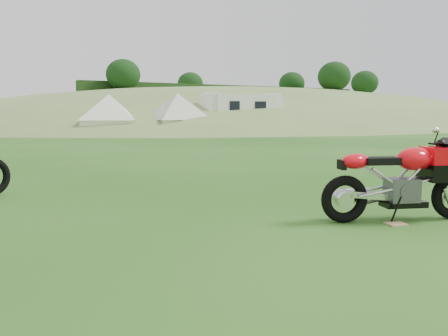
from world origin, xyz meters
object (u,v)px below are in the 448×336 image
sport_motorcycle (401,175)px  caravan (241,113)px  plywood_board (396,224)px  tent_right (178,113)px  tent_mid (109,113)px

sport_motorcycle → caravan: 22.42m
plywood_board → sport_motorcycle: bearing=31.1°
sport_motorcycle → caravan: size_ratio=0.37×
plywood_board → tent_right: 20.65m
tent_mid → caravan: caravan is taller
tent_right → plywood_board: bearing=-105.0°
sport_motorcycle → plywood_board: 0.60m
sport_motorcycle → tent_mid: size_ratio=0.68×
sport_motorcycle → plywood_board: (-0.20, -0.12, -0.55)m
tent_mid → tent_right: (3.54, -1.39, 0.02)m
tent_mid → caravan: (8.01, -1.08, 0.00)m
tent_right → caravan: (4.47, 0.32, -0.02)m
plywood_board → tent_mid: size_ratio=0.08×
tent_mid → plywood_board: bearing=-74.8°
tent_right → caravan: bearing=5.9°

